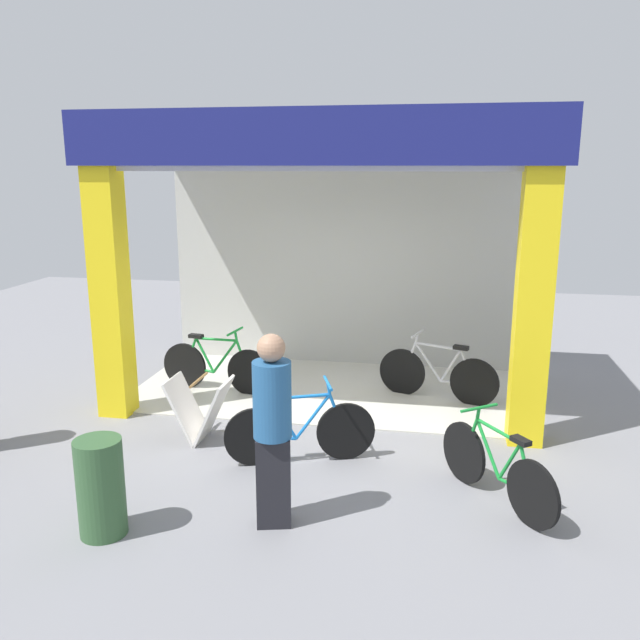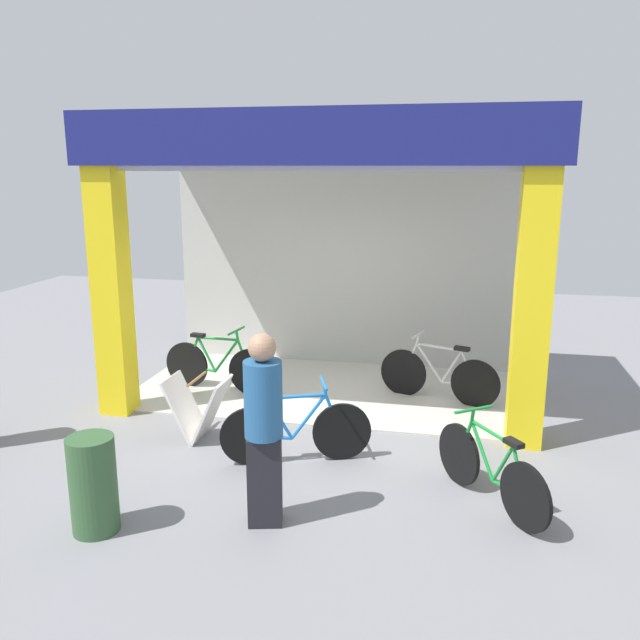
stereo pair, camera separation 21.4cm
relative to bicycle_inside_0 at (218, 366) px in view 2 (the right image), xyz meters
name	(u,v)px [view 2 (the right image)]	position (x,y,z in m)	size (l,w,h in m)	color
ground_plane	(309,426)	(1.50, -0.99, -0.36)	(18.56, 18.56, 0.00)	gray
shop_facade	(332,248)	(1.50, 0.45, 1.61)	(5.48, 2.97, 3.64)	beige
bicycle_inside_0	(218,366)	(0.00, 0.00, 0.00)	(1.62, 0.45, 0.90)	black
bicycle_inside_1	(439,375)	(2.99, 0.19, 0.00)	(1.56, 0.56, 0.89)	black
bicycle_parked_0	(296,431)	(1.59, -1.96, -0.01)	(1.51, 0.58, 0.87)	black
bicycle_parked_1	(490,471)	(3.53, -2.47, -0.02)	(0.94, 1.26, 0.84)	black
sandwich_board_sign	(198,408)	(0.36, -1.59, 0.00)	(0.69, 0.51, 0.73)	silver
pedestrian_0	(264,428)	(1.61, -3.17, 0.52)	(0.39, 0.39, 1.70)	black
trash_bin	(93,484)	(0.24, -3.59, 0.07)	(0.40, 0.40, 0.85)	#335933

